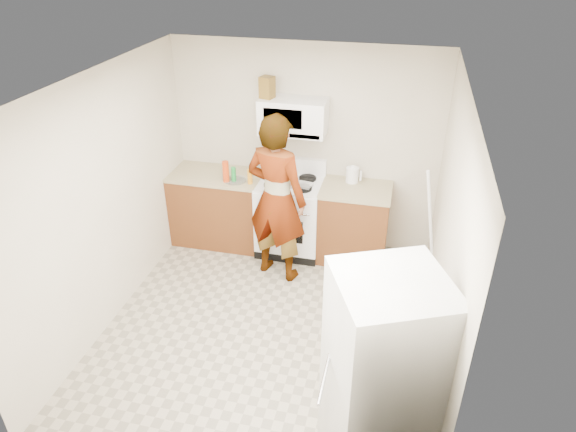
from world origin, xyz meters
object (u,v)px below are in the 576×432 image
(microwave, at_px, (293,116))
(person, at_px, (277,199))
(gas_range, at_px, (291,215))
(fridge, at_px, (382,381))
(kettle, at_px, (352,175))
(saucepan, at_px, (277,168))

(microwave, relative_size, person, 0.39)
(gas_range, distance_m, person, 0.73)
(fridge, relative_size, kettle, 9.41)
(microwave, relative_size, kettle, 4.21)
(person, distance_m, kettle, 1.03)
(gas_range, height_order, person, person)
(gas_range, xyz_separation_m, person, (-0.03, -0.54, 0.49))
(fridge, relative_size, saucepan, 6.96)
(kettle, bearing_deg, microwave, -178.69)
(person, xyz_separation_m, fridge, (1.32, -2.21, -0.13))
(gas_range, distance_m, saucepan, 0.60)
(person, distance_m, saucepan, 0.74)
(microwave, bearing_deg, fridge, -65.94)
(microwave, distance_m, fridge, 3.26)
(gas_range, bearing_deg, microwave, 90.00)
(gas_range, height_order, saucepan, gas_range)
(gas_range, xyz_separation_m, kettle, (0.71, 0.17, 0.54))
(gas_range, xyz_separation_m, microwave, (0.00, 0.13, 1.21))
(kettle, xyz_separation_m, saucepan, (-0.91, 0.01, -0.00))
(fridge, distance_m, saucepan, 3.29)
(person, relative_size, kettle, 10.80)
(person, distance_m, fridge, 2.57)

